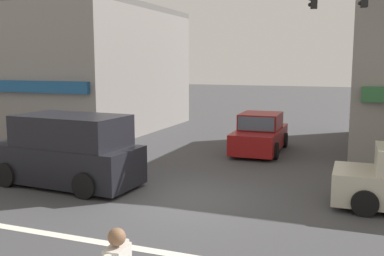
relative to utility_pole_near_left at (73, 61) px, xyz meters
The scene contains 6 objects.
ground_plane 10.54m from the utility_pole_near_left, 37.38° to the right, with size 120.00×120.00×0.00m, color #3D3D3F.
lane_marking_stripe 12.86m from the utility_pole_near_left, 50.43° to the right, with size 9.00×0.24×0.01m, color silver.
building_left_block 5.10m from the utility_pole_near_left, 128.70° to the left, with size 10.26×10.68×6.57m.
utility_pole_near_left is the anchor object (origin of this frame).
van_crossing_leftbound 7.79m from the utility_pole_near_left, 56.39° to the right, with size 4.70×2.25×2.11m.
sedan_crossing_rightbound 8.87m from the utility_pole_near_left, ahead, with size 1.97×4.15×1.58m.
Camera 1 is at (4.35, -10.95, 3.63)m, focal length 42.00 mm.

